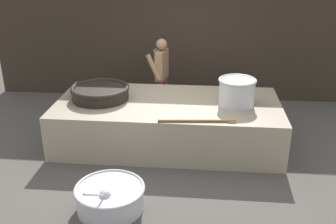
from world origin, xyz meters
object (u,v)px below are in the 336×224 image
giant_wok_near (100,92)px  prep_bowl_vegetables (110,196)px  stock_pot (237,92)px  cook (161,75)px

giant_wok_near → prep_bowl_vegetables: giant_wok_near is taller
giant_wok_near → stock_pot: stock_pot is taller
giant_wok_near → prep_bowl_vegetables: (0.62, -2.07, -0.73)m
giant_wok_near → prep_bowl_vegetables: bearing=-73.3°
cook → prep_bowl_vegetables: cook is taller
giant_wok_near → cook: (0.95, 1.25, -0.04)m
prep_bowl_vegetables → giant_wok_near: bearing=106.7°
prep_bowl_vegetables → stock_pot: bearing=48.5°
stock_pot → prep_bowl_vegetables: bearing=-131.5°
cook → stock_pot: bearing=146.9°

